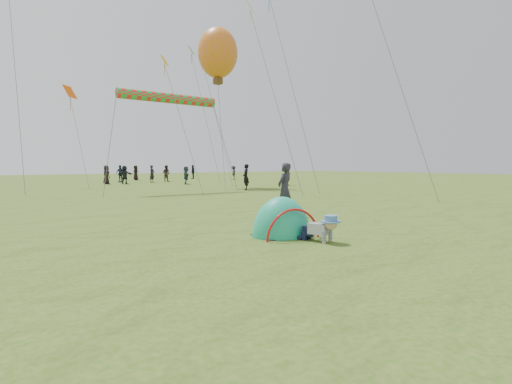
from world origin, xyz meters
TOP-DOWN VIEW (x-y plane):
  - ground at (0.00, 0.00)m, footprint 140.00×140.00m
  - crawling_toddler at (-0.73, 0.65)m, footprint 0.78×0.95m
  - popup_tent at (-0.98, 1.76)m, footprint 1.69×1.47m
  - standing_adult at (1.77, 4.82)m, footprint 0.78×0.65m
  - crowd_person_0 at (8.37, 16.50)m, footprint 0.70×0.78m
  - crowd_person_2 at (5.32, 33.43)m, footprint 0.90×1.05m
  - crowd_person_3 at (17.72, 32.15)m, footprint 1.13×1.16m
  - crowd_person_4 at (3.19, 30.65)m, footprint 0.95×0.96m
  - crowd_person_5 at (8.73, 26.12)m, footprint 1.04×1.53m
  - crowd_person_6 at (7.66, 31.18)m, footprint 0.73×0.65m
  - crowd_person_8 at (15.48, 37.70)m, footprint 0.58×1.05m
  - crowd_person_11 at (4.57, 29.86)m, footprint 1.33×1.50m
  - crowd_person_12 at (14.67, 19.31)m, footprint 0.67×0.76m
  - crowd_person_13 at (9.56, 32.17)m, footprint 0.97×1.02m
  - crowd_person_16 at (8.35, 37.54)m, footprint 0.66×0.88m
  - balloon_kite at (9.72, 22.29)m, footprint 3.19×3.19m
  - rainbow_tube_kite at (3.65, 18.40)m, footprint 6.57×0.64m
  - diamond_kite_1 at (3.67, 18.97)m, footprint 0.81×0.81m
  - diamond_kite_3 at (10.36, 27.99)m, footprint 1.02×1.02m
  - diamond_kite_5 at (11.09, 27.27)m, footprint 0.88×0.88m
  - diamond_kite_7 at (-0.05, 28.54)m, footprint 1.24×1.24m
  - diamond_kite_8 at (7.98, 15.45)m, footprint 0.92×0.92m

SIDE VIEW (x-z plane):
  - ground at x=0.00m, z-range 0.00..0.00m
  - popup_tent at x=-0.98m, z-range -0.98..0.98m
  - crawling_toddler at x=-0.73m, z-range 0.00..0.64m
  - crowd_person_5 at x=8.73m, z-range 0.00..1.58m
  - crowd_person_3 at x=17.72m, z-range 0.00..1.59m
  - crowd_person_16 at x=8.35m, z-range 0.00..1.64m
  - crowd_person_11 at x=4.57m, z-range 0.00..1.65m
  - crowd_person_13 at x=9.56m, z-range 0.00..1.67m
  - crowd_person_6 at x=7.66m, z-range 0.00..1.67m
  - crowd_person_4 at x=3.19m, z-range 0.00..1.67m
  - crowd_person_2 at x=5.32m, z-range 0.00..1.69m
  - crowd_person_8 at x=15.48m, z-range 0.00..1.70m
  - crowd_person_12 at x=14.67m, z-range 0.00..1.74m
  - crowd_person_0 at x=8.37m, z-range 0.00..1.78m
  - standing_adult at x=1.77m, z-range 0.00..1.82m
  - rainbow_tube_kite at x=3.65m, z-range 5.67..6.31m
  - diamond_kite_7 at x=-0.05m, z-range 6.94..7.95m
  - diamond_kite_1 at x=3.67m, z-range 8.14..8.80m
  - balloon_kite at x=9.72m, z-range 8.20..12.67m
  - diamond_kite_5 at x=11.09m, z-range 11.12..11.83m
  - diamond_kite_8 at x=7.98m, z-range 11.42..12.18m
  - diamond_kite_3 at x=10.36m, z-range 11.81..12.65m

